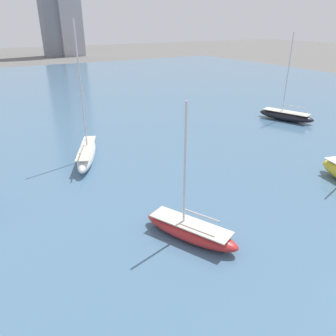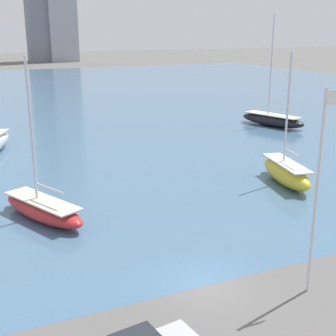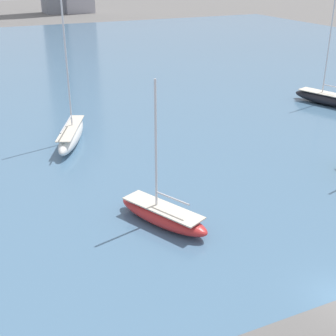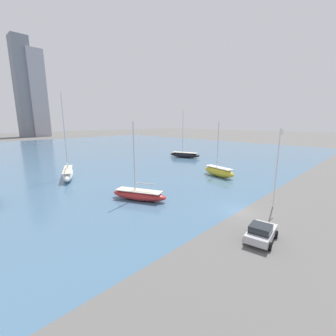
{
  "view_description": "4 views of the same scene",
  "coord_description": "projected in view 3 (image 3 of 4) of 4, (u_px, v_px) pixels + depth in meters",
  "views": [
    {
      "loc": [
        -19.09,
        -5.61,
        16.25
      ],
      "look_at": [
        -5.19,
        17.9,
        4.0
      ],
      "focal_mm": 35.0,
      "sensor_mm": 36.0,
      "label": 1
    },
    {
      "loc": [
        -10.77,
        -19.04,
        13.02
      ],
      "look_at": [
        4.68,
        15.45,
        1.65
      ],
      "focal_mm": 50.0,
      "sensor_mm": 36.0,
      "label": 2
    },
    {
      "loc": [
        -19.02,
        -16.14,
        18.67
      ],
      "look_at": [
        -4.65,
        15.11,
        3.38
      ],
      "focal_mm": 50.0,
      "sensor_mm": 36.0,
      "label": 3
    },
    {
      "loc": [
        -25.67,
        -12.3,
        11.32
      ],
      "look_at": [
        -0.95,
        11.83,
        4.07
      ],
      "focal_mm": 24.0,
      "sensor_mm": 36.0,
      "label": 4
    }
  ],
  "objects": [
    {
      "name": "harbor_water",
      "position": [
        67.0,
        71.0,
        86.36
      ],
      "size": [
        180.0,
        140.0,
        0.0
      ],
      "color": "#476B89",
      "rests_on": "ground_plane"
    },
    {
      "name": "sailboat_white",
      "position": [
        71.0,
        135.0,
        51.59
      ],
      "size": [
        6.18,
        10.58,
        16.56
      ],
      "rotation": [
        0.0,
        0.0,
        -0.43
      ],
      "color": "white",
      "rests_on": "harbor_water"
    },
    {
      "name": "sailboat_black",
      "position": [
        326.0,
        98.0,
        65.96
      ],
      "size": [
        5.63,
        10.16,
        14.71
      ],
      "rotation": [
        0.0,
        0.0,
        0.33
      ],
      "color": "black",
      "rests_on": "harbor_water"
    },
    {
      "name": "sailboat_red",
      "position": [
        163.0,
        214.0,
        35.91
      ],
      "size": [
        5.58,
        8.61,
        11.25
      ],
      "rotation": [
        0.0,
        0.0,
        0.43
      ],
      "color": "#B72828",
      "rests_on": "harbor_water"
    }
  ]
}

